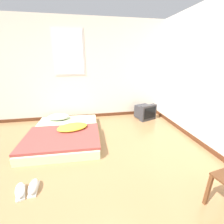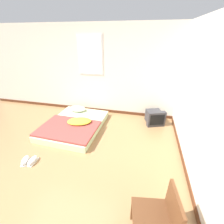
# 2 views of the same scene
# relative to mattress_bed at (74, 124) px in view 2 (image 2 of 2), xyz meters

# --- Properties ---
(ground_plane) EXTENTS (20.00, 20.00, 0.00)m
(ground_plane) POSITION_rel_mattress_bed_xyz_m (0.10, -1.58, -0.11)
(ground_plane) COLOR #997047
(wall_back) EXTENTS (7.56, 0.08, 2.60)m
(wall_back) POSITION_rel_mattress_bed_xyz_m (0.10, 1.16, 1.18)
(wall_back) COLOR silver
(wall_back) RESTS_ON ground_plane
(mattress_bed) EXTENTS (1.47, 1.83, 0.30)m
(mattress_bed) POSITION_rel_mattress_bed_xyz_m (0.00, 0.00, 0.00)
(mattress_bed) COLOR beige
(mattress_bed) RESTS_ON ground_plane
(crt_tv) EXTENTS (0.56, 0.56, 0.43)m
(crt_tv) POSITION_rel_mattress_bed_xyz_m (2.13, 0.72, 0.10)
(crt_tv) COLOR #333338
(crt_tv) RESTS_ON ground_plane
(wooden_chair) EXTENTS (0.52, 0.52, 0.83)m
(wooden_chair) POSITION_rel_mattress_bed_xyz_m (2.12, -2.10, 0.38)
(wooden_chair) COLOR brown
(wooden_chair) RESTS_ON ground_plane
(sneaker_pair) EXTENTS (0.30, 0.30, 0.10)m
(sneaker_pair) POSITION_rel_mattress_bed_xyz_m (-0.33, -1.38, -0.06)
(sneaker_pair) COLOR silver
(sneaker_pair) RESTS_ON ground_plane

